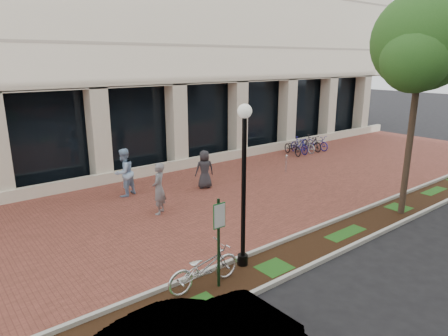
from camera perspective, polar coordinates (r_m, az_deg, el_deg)
ground at (r=15.62m, az=-3.24°, el=-4.80°), size 120.00×120.00×0.00m
brick_plaza at (r=15.62m, az=-3.24°, el=-4.78°), size 40.00×9.00×0.01m
planting_strip at (r=12.05m, az=11.63°, el=-11.42°), size 40.00×1.50×0.01m
curb_plaza_side at (r=12.46m, az=8.97°, el=-10.06°), size 40.00×0.12×0.12m
curb_street_side at (r=11.62m, az=14.52°, el=-12.36°), size 40.00×0.12×0.12m
parking_sign at (r=9.44m, az=-0.73°, el=-9.09°), size 0.34×0.07×2.27m
lamppost at (r=10.13m, az=2.84°, el=-1.47°), size 0.36×0.36×4.32m
street_tree at (r=14.93m, az=26.36°, el=15.11°), size 3.85×3.21×7.52m
locked_bicycle at (r=9.89m, az=-2.90°, el=-13.97°), size 2.01×0.75×1.05m
pedestrian_left at (r=14.29m, az=-9.30°, el=-2.93°), size 0.81×0.80×1.88m
pedestrian_mid at (r=16.45m, az=-14.09°, el=-0.64°), size 1.16×1.06×1.95m
pedestrian_right at (r=17.01m, az=-2.80°, el=-0.20°), size 0.93×0.75×1.65m
bollard at (r=19.69m, az=8.87°, el=0.66°), size 0.12×0.12×0.88m
bike_rack_cluster at (r=24.21m, az=11.55°, el=3.30°), size 3.05×1.78×0.98m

